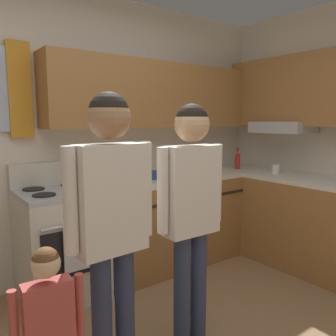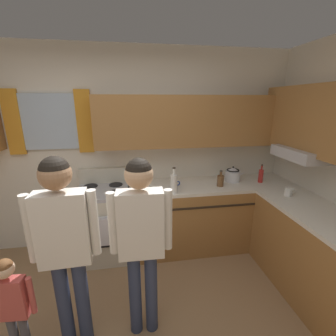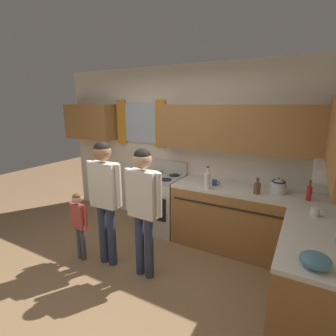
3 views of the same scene
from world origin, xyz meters
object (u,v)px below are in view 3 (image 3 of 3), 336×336
(bottle_squat_brown, at_px, (257,188))
(small_child, at_px, (79,219))
(mixing_bowl, at_px, (315,261))
(mug_ceramic_white, at_px, (315,212))
(stovetop_kettle, at_px, (278,186))
(bottle_sauce_red, at_px, (309,193))
(mug_cobalt_blue, at_px, (215,183))
(stove_oven, at_px, (162,202))
(adult_in_plaid, at_px, (143,199))
(adult_holding_child, at_px, (104,189))
(bottle_milk_white, at_px, (207,180))

(bottle_squat_brown, relative_size, small_child, 0.22)
(bottle_squat_brown, xyz_separation_m, mixing_bowl, (0.65, -1.38, -0.03))
(bottle_squat_brown, height_order, mixing_bowl, bottle_squat_brown)
(mug_ceramic_white, height_order, stovetop_kettle, stovetop_kettle)
(mug_ceramic_white, bearing_deg, bottle_sauce_red, 98.51)
(mug_cobalt_blue, relative_size, stovetop_kettle, 0.42)
(stove_oven, xyz_separation_m, adult_in_plaid, (0.42, -1.14, 0.51))
(mug_ceramic_white, bearing_deg, adult_holding_child, -164.35)
(stovetop_kettle, height_order, adult_in_plaid, adult_in_plaid)
(bottle_sauce_red, xyz_separation_m, mixing_bowl, (0.07, -1.44, -0.05))
(adult_holding_child, xyz_separation_m, small_child, (-0.37, -0.11, -0.42))
(bottle_squat_brown, relative_size, bottle_sauce_red, 0.84)
(mixing_bowl, bearing_deg, bottle_squat_brown, 115.12)
(adult_holding_child, distance_m, small_child, 0.57)
(mug_ceramic_white, relative_size, adult_holding_child, 0.08)
(bottle_sauce_red, distance_m, small_child, 2.86)
(stove_oven, relative_size, stovetop_kettle, 4.02)
(stovetop_kettle, relative_size, small_child, 0.30)
(bottle_squat_brown, height_order, mug_cobalt_blue, bottle_squat_brown)
(bottle_milk_white, height_order, mug_ceramic_white, bottle_milk_white)
(bottle_squat_brown, relative_size, mug_ceramic_white, 1.63)
(mug_cobalt_blue, xyz_separation_m, adult_holding_child, (-1.02, -1.11, 0.06))
(stove_oven, relative_size, mug_cobalt_blue, 9.58)
(mug_ceramic_white, bearing_deg, adult_in_plaid, -160.30)
(bottle_milk_white, distance_m, mixing_bowl, 1.79)
(mug_ceramic_white, xyz_separation_m, mixing_bowl, (-0.00, -0.96, -0.00))
(bottle_sauce_red, bearing_deg, bottle_milk_white, -171.43)
(mug_ceramic_white, xyz_separation_m, adult_holding_child, (-2.25, -0.63, 0.06))
(bottle_sauce_red, xyz_separation_m, stovetop_kettle, (-0.35, 0.10, 0.00))
(mug_ceramic_white, bearing_deg, mug_cobalt_blue, 158.83)
(small_child, bearing_deg, mug_cobalt_blue, 41.26)
(bottle_milk_white, relative_size, stovetop_kettle, 1.14)
(mug_ceramic_white, height_order, small_child, mug_ceramic_white)
(bottle_sauce_red, bearing_deg, adult_in_plaid, -146.45)
(stove_oven, bearing_deg, bottle_milk_white, -15.72)
(mug_cobalt_blue, distance_m, mixing_bowl, 1.90)
(mixing_bowl, relative_size, adult_holding_child, 0.13)
(mixing_bowl, bearing_deg, mug_ceramic_white, 89.77)
(small_child, bearing_deg, stovetop_kettle, 30.78)
(mug_cobalt_blue, height_order, stovetop_kettle, stovetop_kettle)
(stovetop_kettle, height_order, small_child, stovetop_kettle)
(bottle_squat_brown, bearing_deg, bottle_sauce_red, 5.22)
(bottle_milk_white, distance_m, small_child, 1.75)
(bottle_sauce_red, distance_m, adult_holding_child, 2.45)
(bottle_sauce_red, relative_size, bottle_milk_white, 0.78)
(mixing_bowl, distance_m, adult_holding_child, 2.28)
(bottle_milk_white, height_order, small_child, bottle_milk_white)
(small_child, bearing_deg, bottle_sauce_red, 25.40)
(small_child, bearing_deg, bottle_squat_brown, 30.46)
(small_child, bearing_deg, stove_oven, 68.56)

